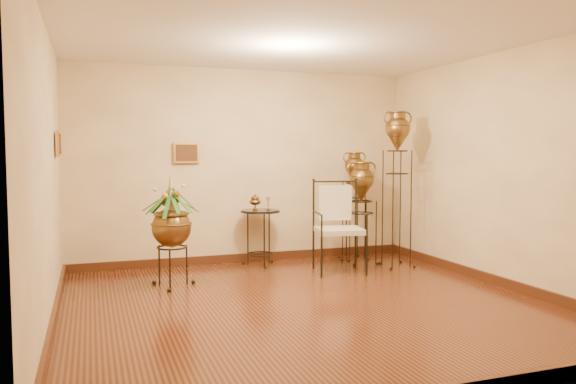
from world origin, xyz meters
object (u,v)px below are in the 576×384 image
object	(u,v)px
planter_urn	(171,223)
armchair	(339,227)
amphora_mid	(354,205)
side_table	(260,236)
amphora_tall	(397,187)

from	to	relation	value
planter_urn	armchair	xyz separation A→B (m)	(2.22, 0.07, -0.16)
planter_urn	armchair	size ratio (longest dim) A/B	1.13
amphora_mid	side_table	xyz separation A→B (m)	(-1.46, 0.02, -0.41)
side_table	planter_urn	bearing A→B (deg)	-147.15
amphora_tall	armchair	xyz separation A→B (m)	(-0.93, -0.10, -0.51)
amphora_mid	side_table	size ratio (longest dim) A/B	1.63
amphora_tall	side_table	bearing A→B (deg)	158.44
amphora_tall	armchair	bearing A→B (deg)	-173.59
planter_urn	side_table	xyz separation A→B (m)	(1.36, 0.88, -0.36)
armchair	side_table	bearing A→B (deg)	147.73
amphora_mid	planter_urn	bearing A→B (deg)	-163.10
side_table	armchair	bearing A→B (deg)	-43.33
amphora_mid	amphora_tall	bearing A→B (deg)	-64.28
amphora_tall	planter_urn	distance (m)	3.18
planter_urn	side_table	distance (m)	1.66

